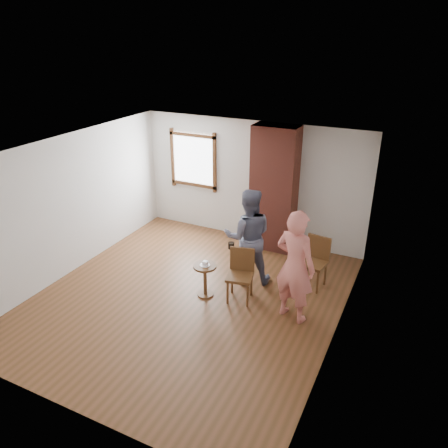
{
  "coord_description": "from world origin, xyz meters",
  "views": [
    {
      "loc": [
        3.35,
        -5.49,
        4.3
      ],
      "look_at": [
        0.29,
        0.8,
        1.15
      ],
      "focal_mm": 35.0,
      "sensor_mm": 36.0,
      "label": 1
    }
  ],
  "objects_px": {
    "side_table": "(205,275)",
    "man": "(248,237)",
    "stoneware_crock": "(252,235)",
    "person_pink": "(295,266)",
    "dining_chair_left": "(241,272)",
    "dining_chair_right": "(315,259)"
  },
  "relations": [
    {
      "from": "side_table",
      "to": "man",
      "type": "height_order",
      "value": "man"
    },
    {
      "from": "man",
      "to": "side_table",
      "type": "bearing_deg",
      "value": 34.86
    },
    {
      "from": "stoneware_crock",
      "to": "man",
      "type": "relative_size",
      "value": 0.25
    },
    {
      "from": "side_table",
      "to": "man",
      "type": "xyz_separation_m",
      "value": [
        0.46,
        0.79,
        0.49
      ]
    },
    {
      "from": "person_pink",
      "to": "dining_chair_left",
      "type": "bearing_deg",
      "value": 6.57
    },
    {
      "from": "stoneware_crock",
      "to": "person_pink",
      "type": "relative_size",
      "value": 0.24
    },
    {
      "from": "side_table",
      "to": "stoneware_crock",
      "type": "bearing_deg",
      "value": 90.4
    },
    {
      "from": "person_pink",
      "to": "stoneware_crock",
      "type": "bearing_deg",
      "value": -38.46
    },
    {
      "from": "side_table",
      "to": "man",
      "type": "distance_m",
      "value": 1.04
    },
    {
      "from": "dining_chair_right",
      "to": "man",
      "type": "height_order",
      "value": "man"
    },
    {
      "from": "stoneware_crock",
      "to": "dining_chair_right",
      "type": "height_order",
      "value": "dining_chair_right"
    },
    {
      "from": "side_table",
      "to": "dining_chair_left",
      "type": "bearing_deg",
      "value": 20.06
    },
    {
      "from": "dining_chair_left",
      "to": "person_pink",
      "type": "height_order",
      "value": "person_pink"
    },
    {
      "from": "dining_chair_left",
      "to": "man",
      "type": "bearing_deg",
      "value": 89.65
    },
    {
      "from": "stoneware_crock",
      "to": "person_pink",
      "type": "height_order",
      "value": "person_pink"
    },
    {
      "from": "stoneware_crock",
      "to": "dining_chair_right",
      "type": "bearing_deg",
      "value": -31.69
    },
    {
      "from": "dining_chair_left",
      "to": "man",
      "type": "height_order",
      "value": "man"
    },
    {
      "from": "stoneware_crock",
      "to": "dining_chair_right",
      "type": "xyz_separation_m",
      "value": [
        1.62,
        -1.0,
        0.3
      ]
    },
    {
      "from": "dining_chair_left",
      "to": "side_table",
      "type": "relative_size",
      "value": 1.52
    },
    {
      "from": "side_table",
      "to": "person_pink",
      "type": "height_order",
      "value": "person_pink"
    },
    {
      "from": "person_pink",
      "to": "side_table",
      "type": "bearing_deg",
      "value": 17.5
    },
    {
      "from": "man",
      "to": "dining_chair_left",
      "type": "bearing_deg",
      "value": 76.96
    }
  ]
}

